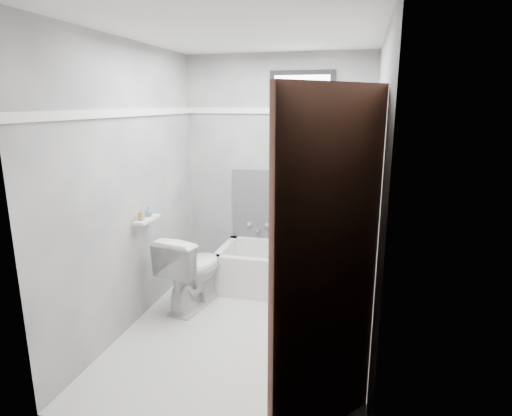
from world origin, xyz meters
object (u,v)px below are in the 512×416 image
(bathtub, at_px, (291,270))
(soap_bottle_b, at_px, (149,211))
(toilet, at_px, (192,270))
(office_chair, at_px, (333,232))
(door, at_px, (376,301))
(soap_bottle_a, at_px, (141,214))

(bathtub, distance_m, soap_bottle_b, 1.59)
(bathtub, relative_size, toilet, 2.06)
(office_chair, xyz_separation_m, door, (0.34, -2.26, 0.36))
(toilet, height_order, door, door)
(soap_bottle_a, distance_m, soap_bottle_b, 0.14)
(toilet, height_order, soap_bottle_b, soap_bottle_b)
(bathtub, xyz_separation_m, office_chair, (0.41, 0.05, 0.43))
(soap_bottle_b, bearing_deg, door, -36.95)
(bathtub, xyz_separation_m, soap_bottle_a, (-1.17, -0.91, 0.76))
(toilet, bearing_deg, door, 145.29)
(bathtub, relative_size, door, 0.75)
(bathtub, bearing_deg, toilet, -145.15)
(toilet, distance_m, soap_bottle_a, 0.76)
(office_chair, height_order, soap_bottle_a, office_chair)
(bathtub, distance_m, office_chair, 0.60)
(office_chair, height_order, toilet, office_chair)
(office_chair, distance_m, toilet, 1.44)
(door, bearing_deg, soap_bottle_b, 143.05)
(door, bearing_deg, bathtub, 108.75)
(toilet, bearing_deg, office_chair, -142.42)
(office_chair, relative_size, soap_bottle_b, 11.86)
(bathtub, bearing_deg, door, -71.25)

